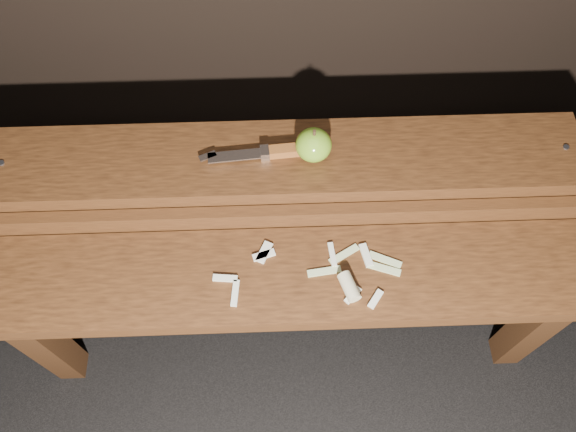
{
  "coord_description": "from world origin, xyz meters",
  "views": [
    {
      "loc": [
        -0.02,
        -0.48,
        1.41
      ],
      "look_at": [
        0.0,
        0.06,
        0.45
      ],
      "focal_mm": 35.0,
      "sensor_mm": 36.0,
      "label": 1
    }
  ],
  "objects_px": {
    "bench_front_tier": "(290,292)",
    "knife": "(278,151)",
    "apple": "(314,145)",
    "bench_rear_tier": "(286,181)"
  },
  "relations": [
    {
      "from": "bench_front_tier",
      "to": "knife",
      "type": "height_order",
      "value": "knife"
    },
    {
      "from": "bench_front_tier",
      "to": "apple",
      "type": "relative_size",
      "value": 15.77
    },
    {
      "from": "bench_rear_tier",
      "to": "apple",
      "type": "relative_size",
      "value": 15.77
    },
    {
      "from": "apple",
      "to": "bench_front_tier",
      "type": "bearing_deg",
      "value": -102.99
    },
    {
      "from": "bench_rear_tier",
      "to": "knife",
      "type": "xyz_separation_m",
      "value": [
        -0.02,
        0.01,
        0.1
      ]
    },
    {
      "from": "bench_rear_tier",
      "to": "knife",
      "type": "relative_size",
      "value": 5.1
    },
    {
      "from": "bench_front_tier",
      "to": "knife",
      "type": "xyz_separation_m",
      "value": [
        -0.02,
        0.23,
        0.16
      ]
    },
    {
      "from": "bench_front_tier",
      "to": "knife",
      "type": "distance_m",
      "value": 0.28
    },
    {
      "from": "bench_front_tier",
      "to": "knife",
      "type": "relative_size",
      "value": 5.1
    },
    {
      "from": "bench_rear_tier",
      "to": "apple",
      "type": "bearing_deg",
      "value": 4.64
    }
  ]
}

